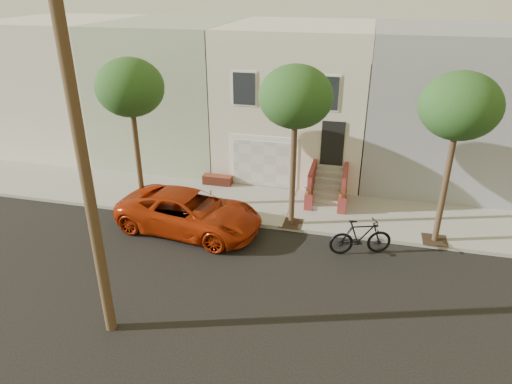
# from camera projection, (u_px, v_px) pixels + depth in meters

# --- Properties ---
(ground) EXTENTS (90.00, 90.00, 0.00)m
(ground) POSITION_uv_depth(u_px,v_px,m) (242.00, 278.00, 15.32)
(ground) COLOR black
(ground) RESTS_ON ground
(sidewalk) EXTENTS (40.00, 3.70, 0.15)m
(sidewalk) POSITION_uv_depth(u_px,v_px,m) (274.00, 207.00, 20.00)
(sidewalk) COLOR gray
(sidewalk) RESTS_ON ground
(house_row) EXTENTS (33.10, 11.70, 7.00)m
(house_row) POSITION_uv_depth(u_px,v_px,m) (298.00, 96.00, 23.63)
(house_row) COLOR beige
(house_row) RESTS_ON sidewalk
(tree_left) EXTENTS (2.70, 2.57, 6.30)m
(tree_left) POSITION_uv_depth(u_px,v_px,m) (130.00, 89.00, 17.72)
(tree_left) COLOR #2D2116
(tree_left) RESTS_ON sidewalk
(tree_mid) EXTENTS (2.70, 2.57, 6.30)m
(tree_mid) POSITION_uv_depth(u_px,v_px,m) (296.00, 98.00, 16.32)
(tree_mid) COLOR #2D2116
(tree_mid) RESTS_ON sidewalk
(tree_right) EXTENTS (2.70, 2.57, 6.30)m
(tree_right) POSITION_uv_depth(u_px,v_px,m) (460.00, 107.00, 15.13)
(tree_right) COLOR #2D2116
(tree_right) RESTS_ON sidewalk
(pickup_truck) EXTENTS (6.03, 3.36, 1.60)m
(pickup_truck) POSITION_uv_depth(u_px,v_px,m) (189.00, 212.00, 17.96)
(pickup_truck) COLOR #A52909
(pickup_truck) RESTS_ON ground
(motorcycle) EXTENTS (2.37, 1.34, 1.37)m
(motorcycle) POSITION_uv_depth(u_px,v_px,m) (361.00, 237.00, 16.45)
(motorcycle) COLOR black
(motorcycle) RESTS_ON ground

